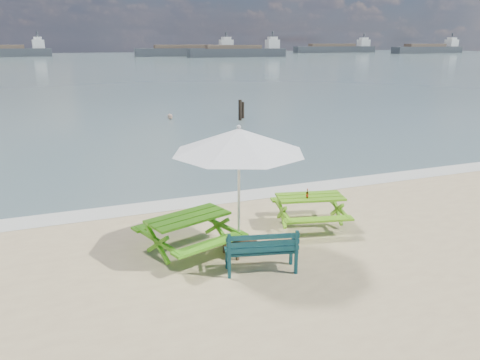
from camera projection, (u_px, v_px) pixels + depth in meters
name	position (u px, v px, depth m)	size (l,w,h in m)	color
sea	(78.00, 64.00, 84.95)	(300.00, 300.00, 0.00)	slate
foam_strip	(220.00, 198.00, 13.15)	(22.00, 0.90, 0.01)	silver
picnic_table_left	(189.00, 235.00, 9.74)	(2.20, 2.32, 0.81)	#479E18
picnic_table_right	(310.00, 211.00, 11.17)	(1.91, 2.04, 0.75)	#5CA018
park_bench	(261.00, 258.00, 8.98)	(1.44, 0.76, 0.84)	#0F3A40
side_table	(239.00, 245.00, 9.73)	(0.68, 0.68, 0.35)	brown
patio_umbrella	(239.00, 141.00, 9.09)	(3.39, 3.39, 2.65)	silver
beer_bottle	(307.00, 195.00, 10.88)	(0.06, 0.06, 0.23)	brown
swimmer	(170.00, 128.00, 26.45)	(0.62, 0.42, 1.66)	tan
mooring_pilings	(241.00, 112.00, 26.05)	(0.57, 0.77, 1.34)	black
cargo_ships	(261.00, 51.00, 136.66)	(154.20, 32.56, 4.40)	#353A3F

